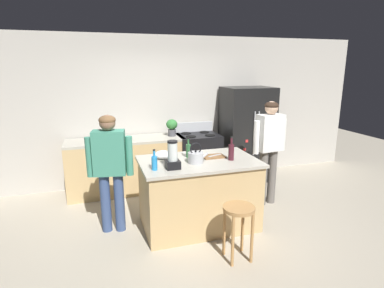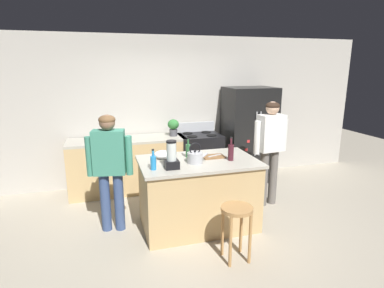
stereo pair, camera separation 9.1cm
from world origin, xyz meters
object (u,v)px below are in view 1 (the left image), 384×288
bottle_olive_oil (188,150)px  cutting_board (213,156)px  person_by_island_left (110,163)px  mixing_bowl (163,155)px  tea_kettle (196,157)px  bar_stool (238,218)px  refrigerator (246,134)px  blender_appliance (173,157)px  chef_knife (215,155)px  stove_range (198,159)px  person_by_sink_right (269,143)px  bottle_soda (154,162)px  potted_plant (172,126)px  bottle_wine (231,152)px  kitchen_island (199,193)px

bottle_olive_oil → cutting_board: bearing=-15.3°
person_by_island_left → mixing_bowl: 0.70m
tea_kettle → bar_stool: bearing=-72.4°
person_by_island_left → refrigerator: bearing=26.4°
blender_appliance → chef_knife: (0.67, 0.30, -0.12)m
stove_range → chef_knife: stove_range is taller
bottle_olive_oil → cutting_board: (0.33, -0.09, -0.09)m
refrigerator → blender_appliance: refrigerator is taller
bar_stool → person_by_sink_right: bearing=48.2°
person_by_island_left → mixing_bowl: size_ratio=6.67×
cutting_board → tea_kettle: bearing=-151.3°
bottle_soda → potted_plant: bearing=69.7°
stove_range → bottle_olive_oil: bearing=-113.6°
person_by_sink_right → blender_appliance: person_by_sink_right is taller
person_by_island_left → cutting_board: 1.38m
stove_range → mixing_bowl: size_ratio=4.76×
blender_appliance → chef_knife: bearing=24.3°
bar_stool → blender_appliance: blender_appliance is taller
blender_appliance → chef_knife: size_ratio=1.58×
refrigerator → chef_knife: (-1.21, -1.42, 0.08)m
chef_knife → blender_appliance: bearing=-176.7°
bottle_wine → bottle_soda: (-1.05, -0.10, -0.02)m
bottle_wine → cutting_board: 0.28m
potted_plant → bottle_wine: bottle_wine is taller
person_by_island_left → blender_appliance: (0.72, -0.43, 0.14)m
stove_range → bottle_olive_oil: 1.58m
stove_range → blender_appliance: blender_appliance is taller
stove_range → potted_plant: 0.80m
refrigerator → person_by_sink_right: (-0.20, -1.15, 0.11)m
kitchen_island → stove_range: stove_range is taller
person_by_island_left → potted_plant: size_ratio=5.25×
bottle_olive_oil → stove_range: bearing=66.4°
stove_range → tea_kettle: size_ratio=4.08×
potted_plant → bottle_olive_oil: bearing=-94.7°
potted_plant → cutting_board: potted_plant is taller
tea_kettle → refrigerator: bearing=45.9°
refrigerator → bar_stool: size_ratio=2.76×
blender_appliance → cutting_board: blender_appliance is taller
person_by_island_left → bar_stool: 1.76m
bottle_olive_oil → blender_appliance: bearing=-129.0°
bar_stool → potted_plant: (-0.15, 2.43, 0.61)m
kitchen_island → bottle_wine: bearing=-16.3°
potted_plant → tea_kettle: 1.65m
bar_stool → chef_knife: bearing=84.9°
mixing_bowl → tea_kettle: 0.48m
tea_kettle → chef_knife: size_ratio=1.25×
stove_range → mixing_bowl: bearing=-125.7°
kitchen_island → person_by_island_left: person_by_island_left is taller
person_by_sink_right → bottle_olive_oil: person_by_sink_right is taller
bar_stool → mixing_bowl: 1.36m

